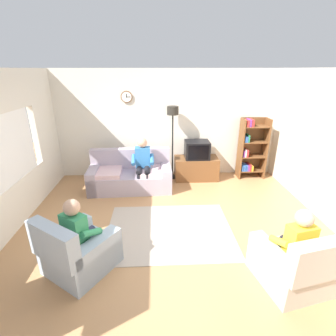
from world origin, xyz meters
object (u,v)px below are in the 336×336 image
(armchair_near_bookshelf, at_px, (294,265))
(person_in_right_armchair, at_px, (293,241))
(tv, at_px, (197,150))
(person_in_left_armchair, at_px, (81,230))
(bookshelf, at_px, (251,148))
(person_on_couch, at_px, (143,162))
(couch, at_px, (131,176))
(armchair_near_window, at_px, (79,252))
(tv_stand, at_px, (196,168))
(floor_lamp, at_px, (173,123))

(armchair_near_bookshelf, distance_m, person_in_right_armchair, 0.33)
(tv, height_order, person_in_right_armchair, person_in_right_armchair)
(person_in_left_armchair, xyz_separation_m, person_in_right_armchair, (2.81, -0.38, 0.00))
(bookshelf, xyz_separation_m, person_on_couch, (-2.74, -0.67, -0.08))
(couch, bearing_deg, armchair_near_window, -100.62)
(tv, relative_size, person_in_right_armchair, 0.54)
(armchair_near_window, relative_size, armchair_near_bookshelf, 1.15)
(person_on_couch, relative_size, person_in_left_armchair, 1.11)
(couch, bearing_deg, tv_stand, 16.54)
(tv_stand, relative_size, person_in_right_armchair, 0.98)
(person_in_left_armchair, bearing_deg, couch, 80.19)
(couch, distance_m, person_in_left_armchair, 2.59)
(armchair_near_bookshelf, bearing_deg, couch, 128.60)
(armchair_near_window, bearing_deg, bookshelf, 41.87)
(bookshelf, height_order, person_on_couch, bookshelf)
(floor_lamp, bearing_deg, tv_stand, -9.26)
(couch, height_order, armchair_near_window, same)
(bookshelf, bearing_deg, couch, -169.54)
(tv_stand, bearing_deg, armchair_near_window, -124.57)
(armchair_near_bookshelf, height_order, person_in_left_armchair, person_in_left_armchair)
(tv_stand, relative_size, person_in_left_armchair, 0.98)
(tv_stand, height_order, armchair_near_window, armchair_near_window)
(person_on_couch, distance_m, person_in_right_armchair, 3.48)
(couch, bearing_deg, bookshelf, 10.46)
(armchair_near_window, bearing_deg, tv, 55.22)
(tv, bearing_deg, couch, -164.25)
(tv_stand, relative_size, bookshelf, 0.71)
(couch, height_order, tv_stand, couch)
(couch, relative_size, armchair_near_bookshelf, 1.87)
(floor_lamp, height_order, person_in_right_armchair, floor_lamp)
(couch, relative_size, tv, 3.21)
(couch, relative_size, bookshelf, 1.24)
(person_on_couch, height_order, person_in_right_armchair, person_on_couch)
(person_in_left_armchair, distance_m, person_in_right_armchair, 2.84)
(person_on_couch, xyz_separation_m, person_in_right_armchair, (2.06, -2.80, -0.09))
(bookshelf, distance_m, floor_lamp, 2.12)
(tv, xyz_separation_m, person_on_couch, (-1.33, -0.57, -0.10))
(tv, distance_m, person_on_couch, 1.45)
(person_in_left_armchair, bearing_deg, person_in_right_armchair, -7.63)
(armchair_near_window, bearing_deg, couch, 79.38)
(tv_stand, xyz_separation_m, person_on_couch, (-1.33, -0.60, 0.41))
(tv, xyz_separation_m, floor_lamp, (-0.61, 0.12, 0.66))
(armchair_near_window, distance_m, armchair_near_bookshelf, 2.91)
(tv, height_order, person_in_left_armchair, person_in_left_armchair)
(floor_lamp, xyz_separation_m, person_on_couch, (-0.72, -0.70, -0.75))
(person_on_couch, bearing_deg, couch, 160.63)
(tv, xyz_separation_m, armchair_near_bookshelf, (0.75, -3.46, -0.50))
(couch, xyz_separation_m, person_in_left_armchair, (-0.44, -2.54, 0.29))
(armchair_near_bookshelf, xyz_separation_m, person_in_left_armchair, (-2.83, 0.46, 0.32))
(couch, height_order, armchair_near_bookshelf, same)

